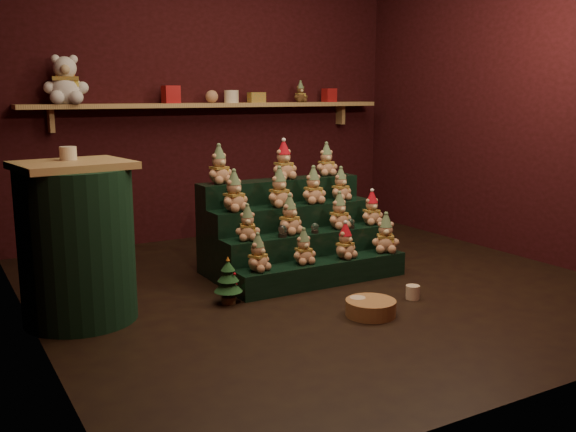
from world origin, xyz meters
TOP-DOWN VIEW (x-y plane):
  - ground at (0.00, 0.00)m, footprint 4.00×4.00m
  - back_wall at (0.00, 2.05)m, footprint 4.00×0.10m
  - left_wall at (-2.05, 0.00)m, footprint 0.10×4.00m
  - right_wall at (2.05, 0.00)m, footprint 0.10×4.00m
  - back_shelf at (0.00, 1.87)m, footprint 3.60×0.26m
  - riser_tier_front at (0.04, 0.02)m, footprint 1.40×0.22m
  - riser_tier_midfront at (0.04, 0.24)m, footprint 1.40×0.22m
  - riser_tier_midback at (0.04, 0.46)m, footprint 1.40×0.22m
  - riser_tier_back at (0.04, 0.68)m, footprint 1.40×0.22m
  - teddy_0 at (-0.51, 0.02)m, footprint 0.24×0.23m
  - teddy_1 at (-0.13, 0.03)m, footprint 0.19×0.17m
  - teddy_2 at (0.23, 0.01)m, footprint 0.24×0.23m
  - teddy_3 at (0.62, 0.01)m, footprint 0.29×0.28m
  - teddy_4 at (-0.48, 0.23)m, footprint 0.23×0.22m
  - teddy_5 at (-0.11, 0.26)m, footprint 0.26×0.25m
  - teddy_6 at (0.33, 0.24)m, footprint 0.21×0.19m
  - teddy_7 at (0.65, 0.23)m, footprint 0.20×0.18m
  - teddy_8 at (-0.49, 0.44)m, footprint 0.26×0.24m
  - teddy_9 at (-0.10, 0.44)m, footprint 0.23×0.21m
  - teddy_10 at (0.21, 0.44)m, footprint 0.22×0.20m
  - teddy_11 at (0.50, 0.46)m, footprint 0.21×0.20m
  - teddy_12 at (-0.49, 0.69)m, footprint 0.24×0.22m
  - teddy_13 at (0.07, 0.67)m, footprint 0.23×0.21m
  - teddy_14 at (0.50, 0.69)m, footprint 0.21×0.20m
  - snow_globe_a at (-0.22, 0.18)m, footprint 0.07×0.07m
  - snow_globe_b at (0.06, 0.18)m, footprint 0.06×0.06m
  - snow_globe_c at (0.40, 0.18)m, footprint 0.06×0.06m
  - side_table at (-1.71, 0.14)m, footprint 0.72×0.70m
  - table_ornament at (-1.71, 0.24)m, footprint 0.10×0.10m
  - mini_christmas_tree at (-0.77, -0.04)m, footprint 0.19×0.19m
  - mug_left at (-0.11, -0.63)m, footprint 0.10×0.10m
  - mug_right at (0.39, -0.59)m, footprint 0.10×0.10m
  - wicker_basket at (-0.07, -0.72)m, footprint 0.43×0.43m
  - white_bear at (-1.38, 1.84)m, footprint 0.42×0.40m
  - brown_bear at (0.93, 1.84)m, footprint 0.16×0.15m
  - gift_tin_red_a at (-0.45, 1.85)m, footprint 0.14×0.14m
  - gift_tin_cream at (0.16, 1.85)m, footprint 0.14×0.14m
  - gift_tin_red_b at (1.29, 1.85)m, footprint 0.12×0.12m
  - shelf_plush_ball at (-0.05, 1.85)m, footprint 0.12×0.12m
  - scarf_gift_box at (0.43, 1.85)m, footprint 0.16×0.10m

SIDE VIEW (x-z plane):
  - ground at x=0.00m, z-range 0.00..0.00m
  - mug_right at x=0.39m, z-range 0.00..0.10m
  - wicker_basket at x=-0.07m, z-range 0.00..0.10m
  - mug_left at x=-0.11m, z-range 0.00..0.10m
  - riser_tier_front at x=0.04m, z-range 0.00..0.18m
  - mini_christmas_tree at x=-0.77m, z-range 0.00..0.33m
  - riser_tier_midfront at x=0.04m, z-range 0.00..0.36m
  - riser_tier_midback at x=0.04m, z-range 0.00..0.54m
  - teddy_1 at x=-0.13m, z-range 0.18..0.43m
  - teddy_0 at x=-0.51m, z-range 0.18..0.44m
  - teddy_2 at x=0.23m, z-range 0.18..0.44m
  - teddy_3 at x=0.62m, z-range 0.18..0.48m
  - riser_tier_back at x=0.04m, z-range 0.00..0.72m
  - snow_globe_b at x=0.06m, z-range 0.36..0.44m
  - snow_globe_c at x=0.40m, z-range 0.36..0.44m
  - snow_globe_a at x=-0.22m, z-range 0.36..0.45m
  - teddy_4 at x=-0.48m, z-range 0.36..0.61m
  - teddy_7 at x=0.65m, z-range 0.36..0.63m
  - side_table at x=-1.71m, z-range -0.01..1.00m
  - teddy_6 at x=0.33m, z-range 0.36..0.64m
  - teddy_5 at x=-0.11m, z-range 0.36..0.65m
  - teddy_11 at x=0.50m, z-range 0.54..0.81m
  - teddy_10 at x=0.21m, z-range 0.54..0.83m
  - teddy_8 at x=-0.49m, z-range 0.54..0.84m
  - teddy_9 at x=-0.10m, z-range 0.54..0.84m
  - teddy_14 at x=0.50m, z-range 0.72..0.99m
  - teddy_12 at x=-0.49m, z-range 0.72..1.01m
  - teddy_13 at x=0.07m, z-range 0.72..1.02m
  - table_ornament at x=-1.71m, z-range 1.01..1.09m
  - back_shelf at x=0.00m, z-range 1.17..1.41m
  - scarf_gift_box at x=0.43m, z-range 1.32..1.42m
  - gift_tin_cream at x=0.16m, z-range 1.32..1.44m
  - shelf_plush_ball at x=-0.05m, z-range 1.32..1.44m
  - gift_tin_red_b at x=1.29m, z-range 1.32..1.46m
  - back_wall at x=0.00m, z-range 0.00..2.80m
  - left_wall at x=-2.05m, z-range 0.00..2.80m
  - right_wall at x=2.05m, z-range 0.00..2.80m
  - gift_tin_red_a at x=-0.45m, z-range 1.32..1.48m
  - brown_bear at x=0.93m, z-range 1.32..1.53m
  - white_bear at x=-1.38m, z-range 1.32..1.83m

